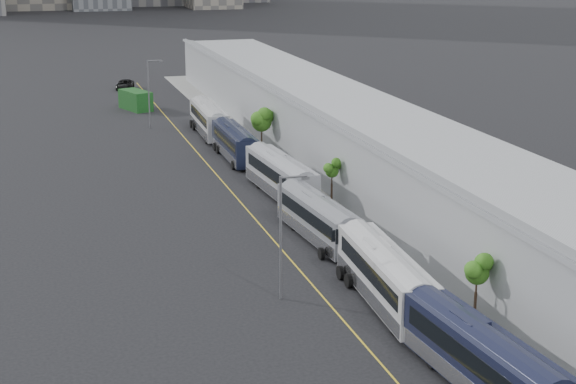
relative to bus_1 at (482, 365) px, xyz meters
name	(u,v)px	position (x,y,z in m)	size (l,w,h in m)	color
sidewalk	(368,208)	(6.71, 33.12, -1.53)	(10.00, 170.00, 0.12)	gray
lane_line	(255,219)	(-3.79, 33.12, -1.58)	(0.12, 160.00, 0.02)	gold
depot	(410,168)	(10.70, 33.12, 1.92)	(12.45, 160.40, 7.20)	gray
bus_1	(482,365)	(0.00, 0.00, 0.00)	(3.62, 13.07, 3.77)	black
bus_2	(385,281)	(-0.24, 12.56, 0.03)	(3.41, 13.26, 3.84)	silver
bus_3	(318,222)	(-0.32, 26.19, -0.09)	(3.38, 12.30, 3.55)	slate
bus_4	(281,179)	(0.34, 39.24, 0.04)	(3.53, 13.38, 3.87)	#9B9CA4
bus_5	(235,146)	(-0.40, 54.88, -0.07)	(2.77, 12.38, 3.61)	black
bus_6	(209,122)	(-0.51, 68.22, 0.04)	(3.06, 13.29, 3.86)	silver
tree_1	(477,270)	(3.76, 7.70, 2.12)	(1.51, 1.51, 4.53)	black
tree_2	(332,170)	(3.89, 34.91, 1.77)	(1.23, 1.23, 4.07)	black
tree_3	(261,119)	(3.35, 57.41, 2.27)	(2.32, 2.32, 5.04)	black
street_lamp_near	(284,229)	(-6.40, 15.37, 3.35)	(2.04, 0.22, 8.53)	#59595E
street_lamp_far	(150,89)	(-6.80, 74.38, 3.48)	(2.04, 0.22, 8.78)	#59595E
shipping_container	(136,100)	(-7.08, 88.09, -0.22)	(2.61, 5.80, 2.74)	#154517
suv	(125,85)	(-6.46, 106.91, -0.83)	(2.52, 5.47, 1.52)	black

